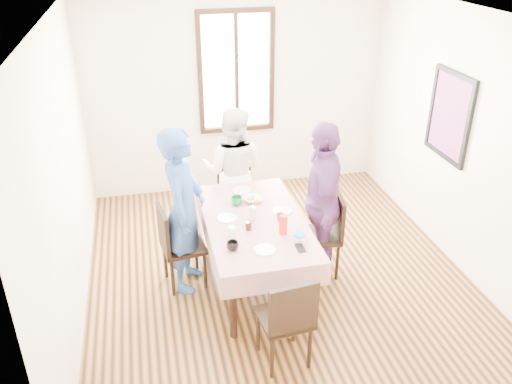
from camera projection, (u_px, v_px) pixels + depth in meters
The scene contains 31 objects.
ground at pixel (277, 273), 5.75m from camera, with size 4.50×4.50×0.00m, color black.
back_wall at pixel (236, 94), 7.08m from camera, with size 4.00×4.00×0.00m, color beige.
right_wall at pixel (464, 143), 5.52m from camera, with size 4.50×4.50×0.00m, color beige.
window_frame at pixel (236, 72), 6.93m from camera, with size 1.02×0.06×1.62m, color black.
window_pane at pixel (236, 72), 6.94m from camera, with size 0.90×0.02×1.50m, color white.
art_poster at pixel (450, 116), 5.68m from camera, with size 0.04×0.76×0.96m, color red.
dining_table at pixel (255, 252), 5.44m from camera, with size 0.86×1.64×0.75m, color black.
tablecloth at pixel (255, 220), 5.27m from camera, with size 0.98×1.76×0.01m, color #5E0008.
chair_left at pixel (183, 246), 5.40m from camera, with size 0.42×0.42×0.91m, color black.
chair_right at pixel (320, 235), 5.59m from camera, with size 0.42×0.42×0.91m, color black.
chair_far at pixel (235, 196), 6.38m from camera, with size 0.42×0.42×0.91m, color black.
chair_near at pixel (284, 317), 4.43m from camera, with size 0.42×0.42×0.91m, color black.
person_left at pixel (183, 211), 5.21m from camera, with size 0.63×0.42×1.74m, color #2C4F95.
person_far at pixel (235, 172), 6.21m from camera, with size 0.76×0.60×1.57m, color white.
person_right at pixel (320, 201), 5.40m from camera, with size 1.01×0.42×1.72m, color #653671.
mug_black at pixel (233, 246), 4.76m from camera, with size 0.11×0.11×0.09m, color black.
mug_flag at pixel (280, 217), 5.23m from camera, with size 0.08×0.08×0.08m, color red.
mug_green at pixel (237, 201), 5.52m from camera, with size 0.12×0.12×0.09m, color #0C7226.
serving_bowl at pixel (253, 199), 5.60m from camera, with size 0.20×0.20×0.05m, color white.
juice_carton at pixel (283, 225), 4.99m from camera, with size 0.06×0.06×0.20m, color red.
butter_tub at pixel (300, 238), 4.91m from camera, with size 0.12×0.12×0.06m, color white.
jam_jar at pixel (248, 226), 5.08m from camera, with size 0.06×0.06×0.08m, color black.
drinking_glass at pixel (232, 232), 4.98m from camera, with size 0.06×0.06×0.09m, color silver.
smartphone at pixel (300, 248), 4.80m from camera, with size 0.07×0.15×0.01m, color black.
flower_vase at pixel (253, 213), 5.25m from camera, with size 0.07×0.07×0.14m, color silver.
plate_left at pixel (227, 218), 5.28m from camera, with size 0.20×0.20×0.01m, color white.
plate_right at pixel (282, 211), 5.42m from camera, with size 0.20×0.20×0.01m, color white.
plate_far at pixel (241, 190), 5.83m from camera, with size 0.20×0.20×0.01m, color white.
plate_near at pixel (265, 250), 4.77m from camera, with size 0.20×0.20×0.01m, color white.
butter_lid at pixel (300, 234), 4.89m from camera, with size 0.12×0.12×0.01m, color blue.
flower_bunch at pixel (253, 202), 5.20m from camera, with size 0.09×0.09×0.10m, color yellow, non-canonical shape.
Camera 1 is at (-1.25, -4.54, 3.42)m, focal length 36.99 mm.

